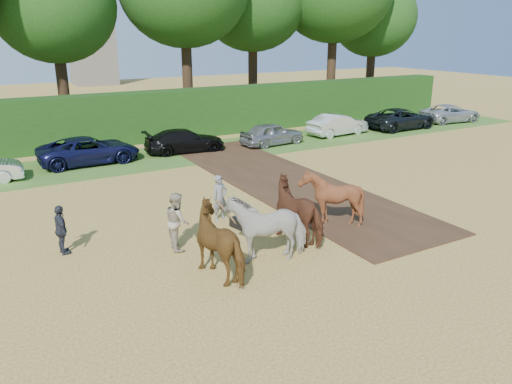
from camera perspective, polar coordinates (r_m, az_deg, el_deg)
ground at (r=16.53m, az=11.77°, el=-5.60°), size 120.00×120.00×0.00m
earth_strip at (r=22.62m, az=3.00°, el=1.30°), size 4.50×17.00×0.05m
grass_verge at (r=27.98m, az=-7.40°, el=4.40°), size 50.00×5.00×0.03m
hedgerow at (r=31.82m, az=-10.67°, el=8.61°), size 46.00×1.60×3.00m
spectator_near at (r=15.60m, az=-8.99°, el=-3.29°), size 0.80×0.96×1.81m
spectator_far at (r=16.17m, az=-21.37°, el=-4.07°), size 0.46×0.94×1.56m
plough_team at (r=15.55m, az=3.03°, el=-2.84°), size 6.64×5.38×1.99m
parked_cars at (r=29.71m, az=0.38°, el=6.66°), size 40.83×3.40×1.43m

